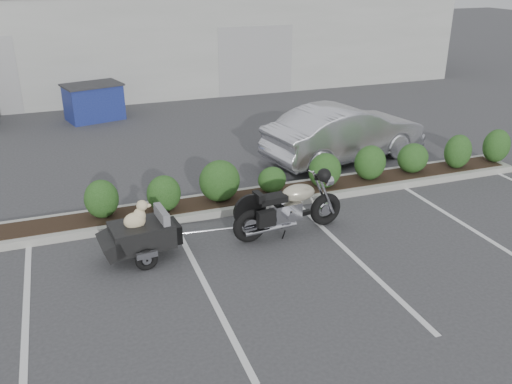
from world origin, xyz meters
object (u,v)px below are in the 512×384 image
object	(u,v)px
sedan	(345,133)
dumpster	(94,102)
motorcycle	(289,208)
pet_trailer	(141,234)

from	to	relation	value
sedan	dumpster	distance (m)	8.59
dumpster	sedan	bearing A→B (deg)	-62.19
motorcycle	sedan	world-z (taller)	sedan
pet_trailer	dumpster	xyz separation A→B (m)	(0.03, 9.72, 0.13)
motorcycle	pet_trailer	size ratio (longest dim) A/B	1.25
pet_trailer	sedan	distance (m)	6.74
pet_trailer	sedan	world-z (taller)	sedan
dumpster	motorcycle	bearing A→B (deg)	-88.80
motorcycle	dumpster	xyz separation A→B (m)	(-2.76, 9.74, 0.07)
motorcycle	dumpster	distance (m)	10.13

